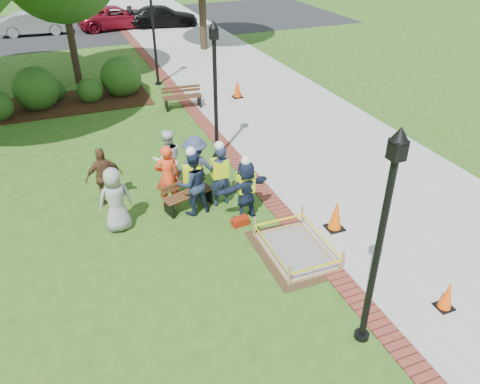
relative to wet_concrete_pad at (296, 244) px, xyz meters
name	(u,v)px	position (x,y,z in m)	size (l,w,h in m)	color
ground	(240,258)	(-1.30, 0.28, -0.23)	(100.00, 100.00, 0.00)	#285116
sidewalk	(260,94)	(3.70, 10.28, -0.22)	(6.00, 60.00, 0.02)	#9E9E99
brick_edging	(188,104)	(0.45, 10.28, -0.22)	(0.50, 60.00, 0.03)	maroon
mulch_bed	(63,103)	(-4.30, 12.28, -0.21)	(7.00, 3.00, 0.05)	#381E0F
parking_lot	(92,26)	(-1.30, 27.28, -0.23)	(36.00, 12.00, 0.01)	black
wet_concrete_pad	(296,244)	(0.00, 0.00, 0.00)	(1.74, 2.33, 0.55)	#47331E
bench_near	(188,200)	(-1.76, 2.80, 0.00)	(1.45, 0.80, 0.74)	brown
bench_far	(183,102)	(0.16, 9.96, 0.03)	(1.59, 0.64, 0.84)	#4F2E1B
cone_front	(447,296)	(1.92, -2.71, 0.09)	(0.34, 0.34, 0.67)	black
cone_back	(336,216)	(1.34, 0.46, 0.17)	(0.43, 0.43, 0.84)	black
cone_far	(237,89)	(2.65, 10.27, 0.16)	(0.41, 0.41, 0.82)	black
toolbox	(240,221)	(-0.78, 1.52, -0.13)	(0.42, 0.23, 0.21)	maroon
lamp_near	(382,229)	(-0.05, -2.72, 2.25)	(0.28, 0.28, 4.26)	black
lamp_mid	(215,83)	(-0.05, 5.28, 2.25)	(0.28, 0.28, 4.26)	black
lamp_far	(153,28)	(-0.05, 13.28, 2.25)	(0.28, 0.28, 4.26)	black
shrub_a	(0,119)	(-6.66, 11.46, -0.23)	(1.20, 1.20, 1.20)	#1A4012
shrub_b	(40,107)	(-5.19, 12.26, -0.23)	(1.77, 1.77, 1.77)	#1A4012
shrub_c	(92,101)	(-3.16, 12.19, -0.23)	(1.05, 1.05, 1.05)	#1A4012
shrub_d	(123,93)	(-1.78, 12.64, -0.23)	(1.72, 1.72, 1.72)	#1A4012
shrub_e	(57,99)	(-4.52, 12.97, -0.23)	(0.90, 0.90, 0.90)	#1A4012
casual_person_a	(115,200)	(-3.65, 2.51, 0.61)	(0.57, 0.39, 1.69)	gray
casual_person_b	(168,177)	(-2.19, 3.11, 0.65)	(0.60, 0.43, 1.76)	#F1401C
casual_person_c	(168,160)	(-1.93, 4.06, 0.64)	(0.60, 0.43, 1.75)	silver
casual_person_d	(104,177)	(-3.73, 3.83, 0.59)	(0.55, 0.38, 1.65)	brown
casual_person_e	(196,168)	(-1.39, 3.22, 0.68)	(0.66, 0.51, 1.82)	#333B5A
hivis_worker_a	(246,188)	(-0.52, 1.79, 0.65)	(0.58, 0.44, 1.78)	#182B40
hivis_worker_b	(220,174)	(-0.90, 2.65, 0.69)	(0.60, 0.43, 1.87)	#1C2949
hivis_worker_c	(193,181)	(-1.69, 2.52, 0.71)	(0.61, 0.44, 1.91)	#161E3A
parked_car_b	(37,35)	(-4.92, 26.02, -0.23)	(4.69, 2.04, 1.53)	#A0A0A5
parked_car_c	(118,28)	(0.24, 25.97, -0.23)	(4.76, 2.07, 1.55)	maroon
parked_car_d	(164,27)	(3.24, 25.35, -0.23)	(4.50, 1.96, 1.47)	black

